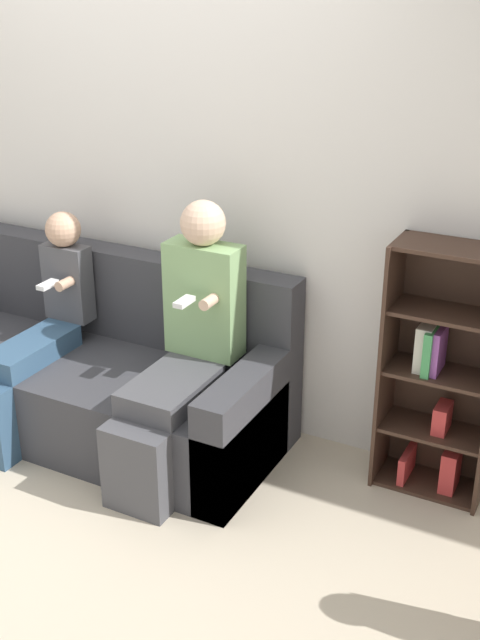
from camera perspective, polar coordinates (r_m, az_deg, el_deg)
name	(u,v)px	position (r m, az deg, el deg)	size (l,w,h in m)	color
ground_plane	(56,481)	(3.97, -12.93, -11.08)	(14.00, 14.00, 0.00)	beige
back_wall	(156,173)	(4.16, -5.99, 10.37)	(10.00, 0.06, 2.55)	silver
couch	(88,373)	(4.27, -10.78, -3.73)	(2.12, 0.83, 0.89)	#38383D
adult_seated	(183,343)	(3.70, -4.05, -1.67)	(0.36, 0.79, 1.27)	#47474C
child_seated	(38,330)	(4.17, -14.20, -0.70)	(0.25, 0.80, 1.10)	#335170
bookshelf	(441,375)	(3.69, 14.07, -3.83)	(0.50, 0.28, 1.18)	#3D281E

